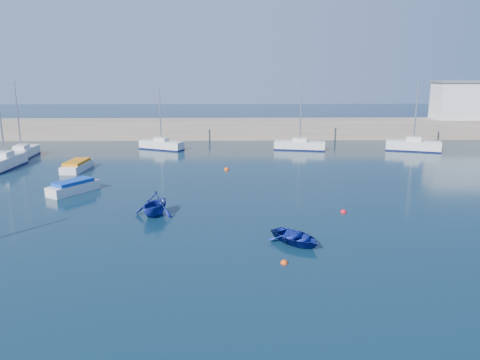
{
  "coord_description": "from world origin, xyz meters",
  "views": [
    {
      "loc": [
        -3.36,
        -18.97,
        9.54
      ],
      "look_at": [
        -2.72,
        14.14,
        1.6
      ],
      "focal_mm": 35.0,
      "sensor_mm": 36.0,
      "label": 1
    }
  ],
  "objects_px": {
    "sailboat_3": "(5,162)",
    "sailboat_4": "(22,153)",
    "dinghy_center": "(296,238)",
    "sailboat_5": "(161,145)",
    "motorboat_2": "(77,166)",
    "sailboat_7": "(413,145)",
    "harbor_office": "(471,101)",
    "dinghy_left": "(155,204)",
    "sailboat_6": "(300,145)",
    "motorboat_1": "(73,187)"
  },
  "relations": [
    {
      "from": "sailboat_3",
      "to": "sailboat_4",
      "type": "relative_size",
      "value": 0.97
    },
    {
      "from": "sailboat_4",
      "to": "dinghy_center",
      "type": "height_order",
      "value": "sailboat_4"
    },
    {
      "from": "sailboat_5",
      "to": "motorboat_2",
      "type": "distance_m",
      "value": 13.26
    },
    {
      "from": "sailboat_4",
      "to": "sailboat_7",
      "type": "relative_size",
      "value": 1.0
    },
    {
      "from": "harbor_office",
      "to": "motorboat_2",
      "type": "xyz_separation_m",
      "value": [
        -48.16,
        -20.77,
        -4.66
      ]
    },
    {
      "from": "sailboat_4",
      "to": "dinghy_left",
      "type": "relative_size",
      "value": 2.67
    },
    {
      "from": "harbor_office",
      "to": "sailboat_6",
      "type": "relative_size",
      "value": 1.26
    },
    {
      "from": "sailboat_3",
      "to": "dinghy_center",
      "type": "distance_m",
      "value": 32.87
    },
    {
      "from": "sailboat_4",
      "to": "motorboat_1",
      "type": "height_order",
      "value": "sailboat_4"
    },
    {
      "from": "sailboat_6",
      "to": "dinghy_center",
      "type": "relative_size",
      "value": 2.46
    },
    {
      "from": "sailboat_6",
      "to": "dinghy_center",
      "type": "distance_m",
      "value": 31.07
    },
    {
      "from": "sailboat_7",
      "to": "dinghy_left",
      "type": "bearing_deg",
      "value": 151.44
    },
    {
      "from": "sailboat_7",
      "to": "motorboat_2",
      "type": "height_order",
      "value": "sailboat_7"
    },
    {
      "from": "sailboat_7",
      "to": "sailboat_4",
      "type": "bearing_deg",
      "value": 113.67
    },
    {
      "from": "sailboat_7",
      "to": "sailboat_5",
      "type": "bearing_deg",
      "value": 105.81
    },
    {
      "from": "harbor_office",
      "to": "motorboat_2",
      "type": "distance_m",
      "value": 52.65
    },
    {
      "from": "sailboat_4",
      "to": "dinghy_left",
      "type": "bearing_deg",
      "value": -52.67
    },
    {
      "from": "sailboat_5",
      "to": "motorboat_1",
      "type": "relative_size",
      "value": 1.75
    },
    {
      "from": "harbor_office",
      "to": "dinghy_left",
      "type": "xyz_separation_m",
      "value": [
        -38.43,
        -35.23,
        -4.29
      ]
    },
    {
      "from": "sailboat_3",
      "to": "motorboat_1",
      "type": "height_order",
      "value": "sailboat_3"
    },
    {
      "from": "sailboat_3",
      "to": "sailboat_6",
      "type": "distance_m",
      "value": 31.9
    },
    {
      "from": "motorboat_1",
      "to": "dinghy_left",
      "type": "xyz_separation_m",
      "value": [
        7.32,
        -6.0,
        0.34
      ]
    },
    {
      "from": "sailboat_3",
      "to": "motorboat_1",
      "type": "relative_size",
      "value": 1.89
    },
    {
      "from": "sailboat_5",
      "to": "sailboat_4",
      "type": "bearing_deg",
      "value": 135.74
    },
    {
      "from": "dinghy_center",
      "to": "sailboat_5",
      "type": "bearing_deg",
      "value": 72.54
    },
    {
      "from": "sailboat_3",
      "to": "motorboat_1",
      "type": "distance_m",
      "value": 13.45
    },
    {
      "from": "sailboat_5",
      "to": "motorboat_2",
      "type": "relative_size",
      "value": 1.56
    },
    {
      "from": "harbor_office",
      "to": "sailboat_3",
      "type": "bearing_deg",
      "value": -160.29
    },
    {
      "from": "sailboat_4",
      "to": "motorboat_2",
      "type": "relative_size",
      "value": 1.75
    },
    {
      "from": "sailboat_6",
      "to": "motorboat_2",
      "type": "distance_m",
      "value": 25.55
    },
    {
      "from": "harbor_office",
      "to": "dinghy_center",
      "type": "xyz_separation_m",
      "value": [
        -29.76,
        -40.43,
        -4.77
      ]
    },
    {
      "from": "sailboat_3",
      "to": "motorboat_2",
      "type": "bearing_deg",
      "value": -5.2
    },
    {
      "from": "sailboat_6",
      "to": "motorboat_1",
      "type": "distance_m",
      "value": 28.39
    },
    {
      "from": "sailboat_5",
      "to": "dinghy_left",
      "type": "xyz_separation_m",
      "value": [
        3.31,
        -26.06,
        0.23
      ]
    },
    {
      "from": "motorboat_1",
      "to": "harbor_office",
      "type": "bearing_deg",
      "value": 67.19
    },
    {
      "from": "harbor_office",
      "to": "sailboat_5",
      "type": "height_order",
      "value": "harbor_office"
    },
    {
      "from": "motorboat_1",
      "to": "dinghy_center",
      "type": "xyz_separation_m",
      "value": [
        15.99,
        -11.21,
        -0.14
      ]
    },
    {
      "from": "sailboat_3",
      "to": "sailboat_4",
      "type": "distance_m",
      "value": 5.37
    },
    {
      "from": "sailboat_4",
      "to": "sailboat_5",
      "type": "relative_size",
      "value": 1.12
    },
    {
      "from": "sailboat_3",
      "to": "motorboat_2",
      "type": "distance_m",
      "value": 7.28
    },
    {
      "from": "sailboat_3",
      "to": "sailboat_7",
      "type": "relative_size",
      "value": 0.96
    },
    {
      "from": "sailboat_6",
      "to": "dinghy_left",
      "type": "bearing_deg",
      "value": 164.4
    },
    {
      "from": "dinghy_left",
      "to": "harbor_office",
      "type": "bearing_deg",
      "value": 61.48
    },
    {
      "from": "motorboat_2",
      "to": "sailboat_6",
      "type": "bearing_deg",
      "value": 29.81
    },
    {
      "from": "harbor_office",
      "to": "sailboat_4",
      "type": "distance_m",
      "value": 58.12
    },
    {
      "from": "motorboat_2",
      "to": "sailboat_5",
      "type": "bearing_deg",
      "value": 65.19
    },
    {
      "from": "sailboat_3",
      "to": "dinghy_left",
      "type": "relative_size",
      "value": 2.58
    },
    {
      "from": "sailboat_5",
      "to": "harbor_office",
      "type": "bearing_deg",
      "value": -52.27
    },
    {
      "from": "dinghy_center",
      "to": "dinghy_left",
      "type": "bearing_deg",
      "value": 110.61
    },
    {
      "from": "sailboat_6",
      "to": "sailboat_4",
      "type": "bearing_deg",
      "value": 110.74
    }
  ]
}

